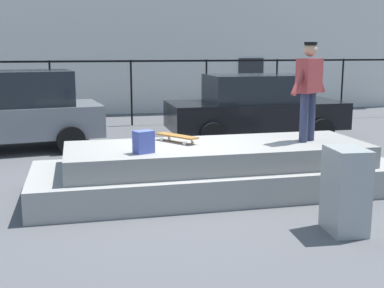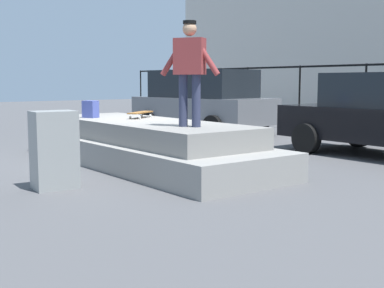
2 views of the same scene
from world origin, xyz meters
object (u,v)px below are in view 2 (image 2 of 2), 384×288
at_px(backpack, 90,109).
at_px(car_grey_hatchback_near, 202,100).
at_px(utility_box, 54,150).
at_px(skateboarder, 190,66).
at_px(skateboard, 140,113).

xyz_separation_m(backpack, car_grey_hatchback_near, (-2.56, 4.87, -0.01)).
bearing_deg(car_grey_hatchback_near, utility_box, -53.29).
bearing_deg(backpack, skateboarder, -15.92).
xyz_separation_m(skateboarder, backpack, (-2.82, -0.33, -0.79)).
bearing_deg(car_grey_hatchback_near, skateboard, -52.00).
height_order(car_grey_hatchback_near, utility_box, car_grey_hatchback_near).
relative_size(backpack, car_grey_hatchback_near, 0.08).
distance_m(skateboarder, backpack, 2.95).
xyz_separation_m(skateboarder, skateboard, (-2.16, 0.42, -0.86)).
bearing_deg(utility_box, skateboarder, 82.16).
bearing_deg(skateboarder, utility_box, -102.26).
relative_size(backpack, utility_box, 0.30).
bearing_deg(skateboard, backpack, -131.35).
bearing_deg(skateboarder, car_grey_hatchback_near, 139.86).
relative_size(skateboard, backpack, 2.34).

